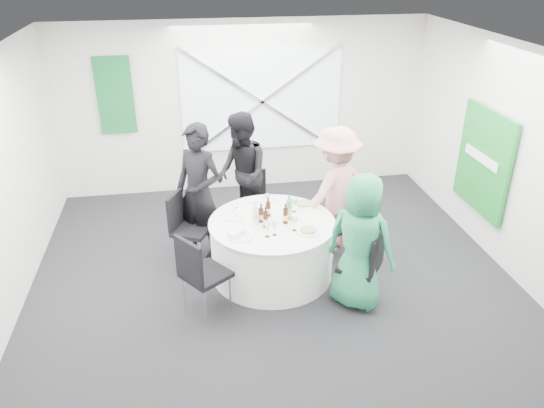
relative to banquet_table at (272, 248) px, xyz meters
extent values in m
plane|color=black|center=(0.00, -0.20, -0.38)|extent=(6.00, 6.00, 0.00)
plane|color=white|center=(0.00, -0.20, 2.42)|extent=(6.00, 6.00, 0.00)
plane|color=silver|center=(0.00, 2.80, 1.02)|extent=(6.00, 0.00, 6.00)
plane|color=silver|center=(0.00, -3.20, 1.02)|extent=(6.00, 0.00, 6.00)
plane|color=silver|center=(3.00, -0.20, 1.02)|extent=(0.00, 6.00, 6.00)
cube|color=silver|center=(0.30, 2.76, 1.12)|extent=(2.60, 0.03, 1.60)
cube|color=silver|center=(0.30, 2.72, 1.12)|extent=(2.63, 0.05, 1.84)
cube|color=silver|center=(0.30, 2.72, 1.12)|extent=(2.63, 0.05, 1.84)
cube|color=#125E25|center=(-2.00, 2.75, 1.32)|extent=(0.55, 0.04, 1.20)
cube|color=#178029|center=(2.94, 0.40, 0.82)|extent=(0.05, 1.20, 1.40)
cylinder|color=white|center=(0.00, 0.00, -0.01)|extent=(1.52, 1.52, 0.74)
cylinder|color=white|center=(0.00, 0.00, 0.37)|extent=(1.56, 1.56, 0.02)
cube|color=black|center=(-0.05, 1.15, 0.06)|extent=(0.42, 0.42, 0.05)
cube|color=black|center=(-0.06, 1.35, 0.30)|extent=(0.39, 0.06, 0.44)
cylinder|color=silver|center=(0.11, 1.32, -0.17)|extent=(0.02, 0.02, 0.42)
cylinder|color=silver|center=(-0.22, 1.31, -0.17)|extent=(0.02, 0.02, 0.42)
cylinder|color=silver|center=(0.12, 1.00, -0.17)|extent=(0.02, 0.02, 0.42)
cylinder|color=silver|center=(-0.21, 0.98, -0.17)|extent=(0.02, 0.02, 0.42)
cube|color=black|center=(-0.98, 0.47, 0.09)|extent=(0.58, 0.58, 0.05)
cube|color=black|center=(-1.17, 0.56, 0.35)|extent=(0.22, 0.39, 0.47)
cylinder|color=silver|center=(-1.06, 0.71, -0.16)|extent=(0.02, 0.02, 0.45)
cylinder|color=silver|center=(-1.22, 0.39, -0.16)|extent=(0.02, 0.02, 0.45)
cylinder|color=silver|center=(-0.74, 0.55, -0.16)|extent=(0.02, 0.02, 0.45)
cylinder|color=silver|center=(-0.90, 0.24, -0.16)|extent=(0.02, 0.02, 0.45)
cube|color=black|center=(0.94, 0.32, 0.06)|extent=(0.52, 0.52, 0.05)
cube|color=black|center=(1.13, 0.38, 0.30)|extent=(0.16, 0.38, 0.44)
cylinder|color=silver|center=(1.15, 0.22, -0.17)|extent=(0.02, 0.02, 0.42)
cylinder|color=silver|center=(1.05, 0.53, -0.17)|extent=(0.02, 0.02, 0.42)
cylinder|color=silver|center=(0.84, 0.11, -0.17)|extent=(0.02, 0.02, 0.42)
cylinder|color=silver|center=(0.73, 0.42, -0.17)|extent=(0.02, 0.02, 0.42)
cube|color=black|center=(0.90, -0.70, 0.07)|extent=(0.60, 0.60, 0.05)
cube|color=black|center=(1.06, -0.82, 0.33)|extent=(0.28, 0.34, 0.46)
cylinder|color=silver|center=(0.93, -0.94, -0.16)|extent=(0.02, 0.02, 0.43)
cylinder|color=silver|center=(1.14, -0.67, -0.16)|extent=(0.02, 0.02, 0.43)
cylinder|color=silver|center=(0.66, -0.73, -0.16)|extent=(0.02, 0.02, 0.43)
cylinder|color=silver|center=(0.87, -0.46, -0.16)|extent=(0.02, 0.02, 0.43)
cube|color=black|center=(-0.86, -0.62, 0.11)|extent=(0.64, 0.64, 0.05)
cube|color=black|center=(-1.03, -0.75, 0.39)|extent=(0.29, 0.38, 0.49)
cylinder|color=silver|center=(-1.12, -0.58, -0.15)|extent=(0.02, 0.02, 0.47)
cylinder|color=silver|center=(-0.90, -0.88, -0.15)|extent=(0.02, 0.02, 0.47)
cylinder|color=silver|center=(-0.81, -0.36, -0.15)|extent=(0.02, 0.02, 0.47)
cylinder|color=silver|center=(-0.60, -0.66, -0.15)|extent=(0.02, 0.02, 0.47)
imported|color=black|center=(-0.85, 0.65, 0.54)|extent=(0.80, 0.76, 1.84)
imported|color=black|center=(-0.23, 1.25, 0.50)|extent=(0.62, 0.93, 1.76)
imported|color=pink|center=(0.94, 0.53, 0.49)|extent=(1.24, 1.01, 1.74)
imported|color=#25885A|center=(0.88, -0.75, 0.44)|extent=(0.94, 0.91, 1.63)
cylinder|color=white|center=(0.04, 0.54, 0.39)|extent=(0.27, 0.27, 0.01)
cylinder|color=white|center=(-0.46, 0.18, 0.39)|extent=(0.25, 0.25, 0.01)
cylinder|color=white|center=(0.48, 0.37, 0.39)|extent=(0.29, 0.29, 0.01)
cylinder|color=#91AC5C|center=(0.48, 0.37, 0.41)|extent=(0.19, 0.19, 0.02)
cylinder|color=white|center=(0.38, -0.33, 0.39)|extent=(0.28, 0.28, 0.01)
cylinder|color=#91AC5C|center=(0.38, -0.33, 0.41)|extent=(0.18, 0.18, 0.02)
cylinder|color=white|center=(-0.42, -0.32, 0.39)|extent=(0.27, 0.27, 0.01)
cube|color=white|center=(-0.47, -0.28, 0.42)|extent=(0.21, 0.21, 0.05)
cylinder|color=#38180A|center=(-0.13, 0.01, 0.47)|extent=(0.06, 0.06, 0.18)
cylinder|color=#38180A|center=(-0.13, 0.01, 0.59)|extent=(0.02, 0.02, 0.06)
cylinder|color=#E2C077|center=(-0.13, 0.01, 0.45)|extent=(0.06, 0.06, 0.06)
cylinder|color=#38180A|center=(-0.02, 0.15, 0.48)|extent=(0.06, 0.06, 0.19)
cylinder|color=#38180A|center=(-0.02, 0.15, 0.60)|extent=(0.02, 0.02, 0.06)
cylinder|color=#E2C077|center=(-0.02, 0.15, 0.46)|extent=(0.06, 0.06, 0.07)
cylinder|color=#38180A|center=(0.15, -0.07, 0.48)|extent=(0.06, 0.06, 0.20)
cylinder|color=#38180A|center=(0.15, -0.07, 0.61)|extent=(0.02, 0.02, 0.06)
cylinder|color=#E2C077|center=(0.15, -0.07, 0.46)|extent=(0.06, 0.06, 0.07)
cylinder|color=#38180A|center=(-0.10, -0.13, 0.48)|extent=(0.06, 0.06, 0.21)
cylinder|color=#38180A|center=(-0.10, -0.13, 0.62)|extent=(0.02, 0.02, 0.06)
cylinder|color=#E2C077|center=(-0.10, -0.13, 0.46)|extent=(0.06, 0.06, 0.07)
cylinder|color=green|center=(0.22, 0.02, 0.51)|extent=(0.08, 0.08, 0.27)
cylinder|color=green|center=(0.22, 0.02, 0.67)|extent=(0.03, 0.03, 0.06)
cylinder|color=#E2C077|center=(0.22, 0.02, 0.49)|extent=(0.08, 0.08, 0.09)
cylinder|color=white|center=(-0.20, -0.01, 0.50)|extent=(0.08, 0.08, 0.24)
cylinder|color=white|center=(-0.20, -0.01, 0.65)|extent=(0.03, 0.03, 0.06)
cylinder|color=#E2C077|center=(-0.20, -0.01, 0.48)|extent=(0.08, 0.08, 0.08)
cylinder|color=white|center=(-0.12, -0.36, 0.38)|extent=(0.06, 0.06, 0.00)
cylinder|color=white|center=(-0.12, -0.36, 0.43)|extent=(0.01, 0.01, 0.10)
cone|color=white|center=(-0.12, -0.36, 0.51)|extent=(0.07, 0.07, 0.08)
cylinder|color=white|center=(0.22, -0.26, 0.38)|extent=(0.06, 0.06, 0.00)
cylinder|color=white|center=(0.22, -0.26, 0.43)|extent=(0.01, 0.01, 0.10)
cone|color=white|center=(0.22, -0.26, 0.51)|extent=(0.07, 0.07, 0.08)
cylinder|color=white|center=(0.01, 0.42, 0.38)|extent=(0.06, 0.06, 0.00)
cylinder|color=white|center=(0.01, 0.42, 0.43)|extent=(0.01, 0.01, 0.10)
cone|color=white|center=(0.01, 0.42, 0.51)|extent=(0.07, 0.07, 0.08)
cylinder|color=white|center=(-0.02, -0.33, 0.38)|extent=(0.06, 0.06, 0.00)
cylinder|color=white|center=(-0.02, -0.33, 0.43)|extent=(0.01, 0.01, 0.10)
cone|color=white|center=(-0.02, -0.33, 0.51)|extent=(0.07, 0.07, 0.08)
cylinder|color=white|center=(0.32, 0.22, 0.38)|extent=(0.06, 0.06, 0.00)
cylinder|color=white|center=(0.32, 0.22, 0.43)|extent=(0.01, 0.01, 0.10)
cone|color=white|center=(0.32, 0.22, 0.51)|extent=(0.07, 0.07, 0.08)
cube|color=silver|center=(-0.54, -0.20, 0.38)|extent=(0.10, 0.13, 0.01)
cube|color=silver|center=(-0.35, -0.45, 0.38)|extent=(0.10, 0.13, 0.01)
cube|color=silver|center=(-0.41, 0.40, 0.38)|extent=(0.08, 0.14, 0.01)
cube|color=silver|center=(-0.57, 0.08, 0.38)|extent=(0.08, 0.14, 0.01)
cube|color=silver|center=(0.16, 0.55, 0.38)|extent=(0.15, 0.02, 0.01)
cube|color=silver|center=(-0.14, 0.56, 0.38)|extent=(0.15, 0.02, 0.01)
camera|label=1|loc=(-0.96, -5.64, 3.45)|focal=35.00mm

